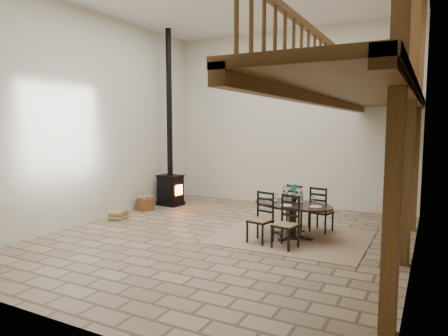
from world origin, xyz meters
The scene contains 7 objects.
ground centered at (0.00, 0.00, 0.00)m, with size 8.00×8.00×0.00m, color tan.
room_shell centered at (1.19, 0.00, 3.01)m, with size 7.02×8.02×5.01m.
rug centered at (1.23, 0.71, 0.01)m, with size 3.00×2.50×0.02m, color #9F8366.
dining_table centered at (1.23, 0.71, 0.41)m, with size 1.89×2.07×1.11m.
wood_stove centered at (-2.98, 2.34, 1.12)m, with size 0.74×0.60×5.00m.
log_basket centered at (-3.19, 1.46, 0.17)m, with size 0.48×0.48×0.40m.
log_stack centered at (-3.07, 0.26, 0.11)m, with size 0.42×0.51×0.22m.
Camera 1 is at (3.74, -7.06, 2.29)m, focal length 32.00 mm.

